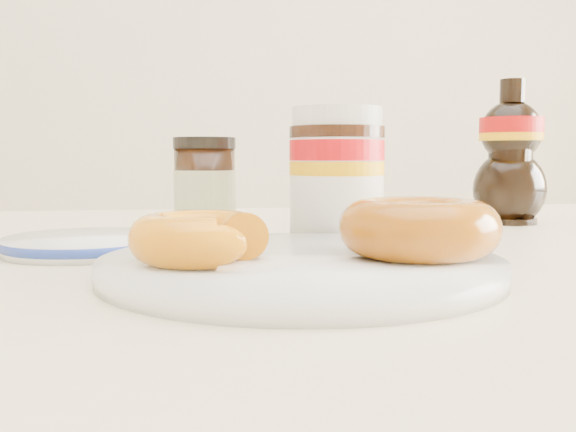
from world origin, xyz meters
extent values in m
cube|color=beige|center=(0.00, 1.75, 1.30)|extent=(3.50, 0.10, 2.60)
cube|color=beige|center=(0.00, 0.10, 0.73)|extent=(1.40, 0.90, 0.04)
cylinder|color=white|center=(-0.08, -0.01, 0.76)|extent=(0.26, 0.26, 0.01)
torus|color=white|center=(-0.08, -0.01, 0.76)|extent=(0.26, 0.26, 0.01)
torus|color=orange|center=(-0.14, -0.03, 0.78)|extent=(0.09, 0.09, 0.03)
torus|color=#8B4108|center=(0.00, -0.02, 0.78)|extent=(0.11, 0.11, 0.04)
cylinder|color=white|center=(-0.01, 0.15, 0.80)|extent=(0.09, 0.09, 0.10)
cylinder|color=#97050A|center=(-0.01, 0.15, 0.83)|extent=(0.09, 0.09, 0.02)
cylinder|color=#D89905|center=(-0.01, 0.15, 0.82)|extent=(0.09, 0.09, 0.01)
cylinder|color=black|center=(-0.01, 0.15, 0.85)|extent=(0.09, 0.09, 0.01)
cylinder|color=white|center=(-0.01, 0.15, 0.86)|extent=(0.08, 0.08, 0.02)
cylinder|color=black|center=(-0.13, 0.21, 0.79)|extent=(0.06, 0.06, 0.09)
cylinder|color=beige|center=(-0.13, 0.21, 0.79)|extent=(0.06, 0.06, 0.04)
cylinder|color=black|center=(-0.13, 0.21, 0.84)|extent=(0.06, 0.06, 0.01)
cylinder|color=white|center=(-0.23, 0.12, 0.76)|extent=(0.13, 0.13, 0.01)
torus|color=navy|center=(-0.23, 0.12, 0.76)|extent=(0.13, 0.13, 0.01)
camera|label=1|loc=(-0.15, -0.42, 0.83)|focal=40.00mm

